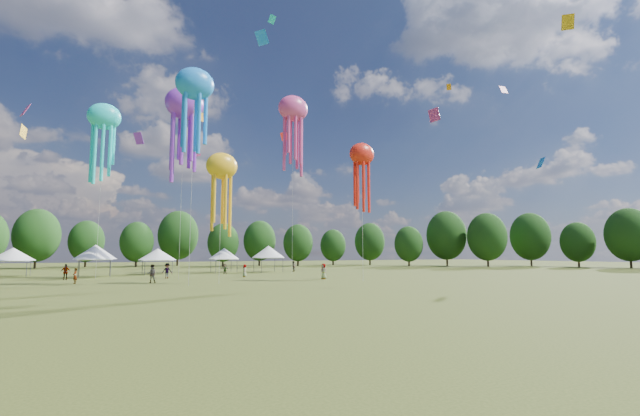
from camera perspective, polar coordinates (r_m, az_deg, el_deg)
name	(u,v)px	position (r m, az deg, el deg)	size (l,w,h in m)	color
ground	(520,346)	(16.23, 25.05, -16.29)	(300.00, 300.00, 0.00)	#384416
spectator_near	(152,274)	(47.92, -21.44, -8.13)	(0.92, 0.71, 1.89)	gray
spectators_far	(216,270)	(58.18, -13.63, -8.01)	(33.16, 21.57, 1.83)	gray
festival_tents	(160,253)	(66.98, -20.45, -5.65)	(39.93, 11.77, 4.27)	#47474C
show_kites	(227,129)	(57.27, -12.24, 10.26)	(31.16, 23.99, 28.14)	#1B87FB
small_kites	(223,42)	(60.96, -12.79, 20.72)	(72.73, 65.27, 44.68)	#1B87FB
treeline	(160,231)	(72.97, -20.54, -2.89)	(201.57, 95.24, 13.43)	#38281C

